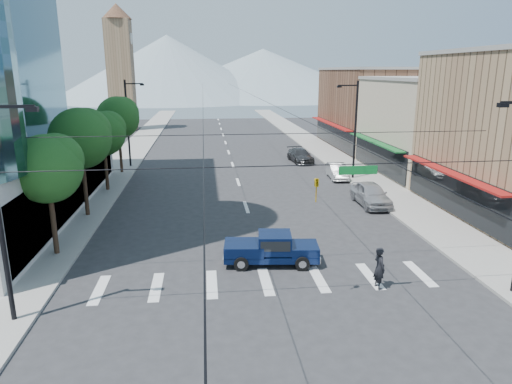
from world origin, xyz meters
TOP-DOWN VIEW (x-y plane):
  - ground at (0.00, 0.00)m, footprint 160.00×160.00m
  - sidewalk_left at (-12.00, 40.00)m, footprint 4.00×120.00m
  - sidewalk_right at (12.00, 40.00)m, footprint 4.00×120.00m
  - shop_mid at (20.00, 24.00)m, footprint 12.00×14.00m
  - shop_far at (20.00, 40.00)m, footprint 12.00×18.00m
  - clock_tower at (-16.50, 62.00)m, footprint 4.80×4.80m
  - mountain_left at (-15.00, 150.00)m, footprint 80.00×80.00m
  - mountain_right at (20.00, 160.00)m, footprint 90.00×90.00m
  - tree_near at (-11.07, 6.10)m, footprint 3.65×3.64m
  - tree_midnear at (-11.07, 13.10)m, footprint 4.09×4.09m
  - tree_midfar at (-11.07, 20.10)m, footprint 3.65×3.64m
  - tree_far at (-11.07, 27.10)m, footprint 4.09×4.09m
  - signal_rig at (0.19, -1.00)m, footprint 21.80×0.20m
  - lamp_pole_nw at (-10.67, 30.00)m, footprint 2.00×0.25m
  - lamp_pole_ne at (10.67, 22.00)m, footprint 2.00×0.25m
  - pickup_truck at (0.33, 3.56)m, footprint 5.14×2.35m
  - pedestrian at (4.93, 0.25)m, footprint 0.60×0.80m
  - parked_car_near at (9.40, 13.51)m, footprint 2.04×5.03m
  - parked_car_mid at (9.40, 22.42)m, footprint 1.79×4.42m
  - parked_car_far at (7.60, 30.71)m, footprint 2.50×5.20m

SIDE VIEW (x-z plane):
  - ground at x=0.00m, z-range 0.00..0.00m
  - sidewalk_left at x=-12.00m, z-range 0.00..0.15m
  - sidewalk_right at x=12.00m, z-range 0.00..0.15m
  - parked_car_mid at x=9.40m, z-range 0.00..1.43m
  - parked_car_far at x=7.60m, z-range 0.00..1.46m
  - parked_car_near at x=9.40m, z-range 0.00..1.71m
  - pickup_truck at x=0.33m, z-range 0.04..1.72m
  - pedestrian at x=4.93m, z-range 0.00..2.02m
  - shop_mid at x=20.00m, z-range 0.00..9.00m
  - signal_rig at x=0.19m, z-range 0.14..9.14m
  - lamp_pole_nw at x=-10.67m, z-range 0.44..9.44m
  - lamp_pole_ne at x=10.67m, z-range 0.44..9.44m
  - tree_near at x=-11.07m, z-range 1.64..8.34m
  - tree_midfar at x=-11.07m, z-range 1.64..8.34m
  - shop_far at x=20.00m, z-range 0.00..10.00m
  - tree_midnear at x=-11.07m, z-range 1.83..9.35m
  - tree_far at x=-11.07m, z-range 1.83..9.35m
  - mountain_right at x=20.00m, z-range 0.00..18.00m
  - clock_tower at x=-16.50m, z-range 0.44..20.84m
  - mountain_left at x=-15.00m, z-range 0.00..22.00m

